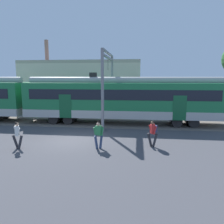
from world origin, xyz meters
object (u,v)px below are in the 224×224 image
at_px(commuter_train, 35,98).
at_px(pedestrian_white, 17,133).
at_px(pedestrian_red, 153,131).
at_px(pedestrian_green, 99,133).

height_order(commuter_train, pedestrian_white, commuter_train).
distance_m(commuter_train, pedestrian_red, 12.90).
relative_size(commuter_train, pedestrian_red, 22.83).
distance_m(pedestrian_white, pedestrian_green, 4.91).
relative_size(pedestrian_green, pedestrian_red, 1.00).
xyz_separation_m(commuter_train, pedestrian_white, (2.79, -8.10, -1.29)).
xyz_separation_m(pedestrian_white, pedestrian_green, (4.87, 0.62, 0.03)).
xyz_separation_m(commuter_train, pedestrian_green, (7.66, -7.48, -1.26)).
bearing_deg(pedestrian_red, pedestrian_white, -170.37).
bearing_deg(pedestrian_green, pedestrian_white, -172.73).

